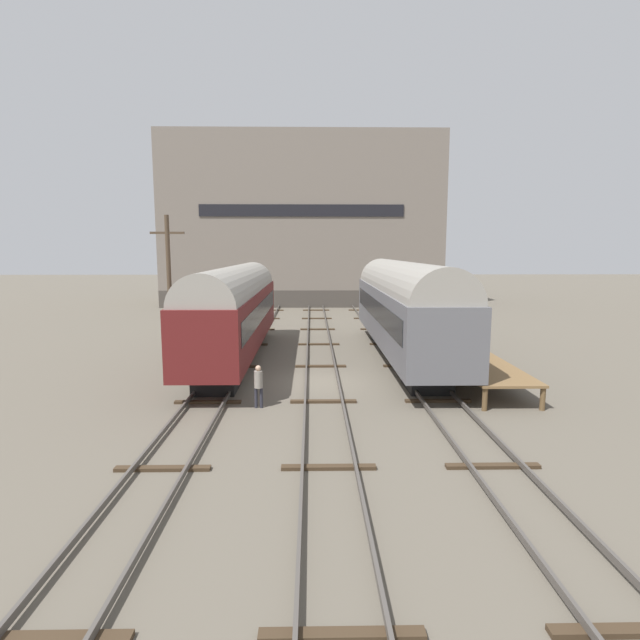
# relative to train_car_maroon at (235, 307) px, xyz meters

# --- Properties ---
(ground_plane) EXTENTS (200.00, 200.00, 0.00)m
(ground_plane) POSITION_rel_train_car_maroon_xyz_m (4.53, -4.57, -2.93)
(ground_plane) COLOR #60594C
(track_left) EXTENTS (2.60, 60.00, 0.26)m
(track_left) POSITION_rel_train_car_maroon_xyz_m (-0.00, -4.57, -2.79)
(track_left) COLOR #4C4742
(track_left) RESTS_ON ground
(track_middle) EXTENTS (2.60, 60.00, 0.26)m
(track_middle) POSITION_rel_train_car_maroon_xyz_m (4.53, -4.57, -2.79)
(track_middle) COLOR #4C4742
(track_middle) RESTS_ON ground
(track_right) EXTENTS (2.60, 60.00, 0.26)m
(track_right) POSITION_rel_train_car_maroon_xyz_m (9.06, -4.57, -2.79)
(track_right) COLOR #4C4742
(track_right) RESTS_ON ground
(train_car_maroon) EXTENTS (2.84, 17.13, 5.12)m
(train_car_maroon) POSITION_rel_train_car_maroon_xyz_m (0.00, 0.00, 0.00)
(train_car_maroon) COLOR black
(train_car_maroon) RESTS_ON ground
(train_car_grey) EXTENTS (3.10, 18.11, 5.35)m
(train_car_grey) POSITION_rel_train_car_maroon_xyz_m (9.06, 0.28, 0.10)
(train_car_grey) COLOR black
(train_car_grey) RESTS_ON ground
(station_platform) EXTENTS (2.48, 11.21, 0.97)m
(station_platform) POSITION_rel_train_car_maroon_xyz_m (11.61, -3.20, -2.04)
(station_platform) COLOR brown
(station_platform) RESTS_ON ground
(bench) EXTENTS (1.40, 0.40, 0.91)m
(bench) POSITION_rel_train_car_maroon_xyz_m (11.40, -3.55, -1.47)
(bench) COLOR brown
(bench) RESTS_ON station_platform
(person_worker) EXTENTS (0.32, 0.32, 1.65)m
(person_worker) POSITION_rel_train_car_maroon_xyz_m (2.05, -8.16, -1.94)
(person_worker) COLOR #282833
(person_worker) RESTS_ON ground
(utility_pole) EXTENTS (1.80, 0.24, 7.78)m
(utility_pole) POSITION_rel_train_car_maroon_xyz_m (-3.55, 0.33, 1.12)
(utility_pole) COLOR #473828
(utility_pole) RESTS_ON ground
(warehouse_building) EXTENTS (29.59, 11.76, 18.01)m
(warehouse_building) POSITION_rel_train_car_maroon_xyz_m (3.10, 30.76, 6.08)
(warehouse_building) COLOR #46403A
(warehouse_building) RESTS_ON ground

